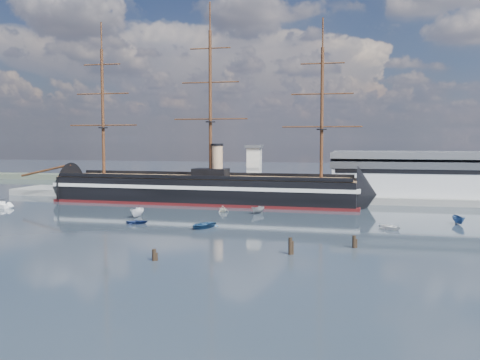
# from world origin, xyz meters

# --- Properties ---
(ground) EXTENTS (600.00, 600.00, 0.00)m
(ground) POSITION_xyz_m (0.00, 40.00, 0.00)
(ground) COLOR #1F2B36
(ground) RESTS_ON ground
(quay) EXTENTS (180.00, 18.00, 2.00)m
(quay) POSITION_xyz_m (10.00, 76.00, 0.00)
(quay) COLOR slate
(quay) RESTS_ON ground
(warehouse) EXTENTS (63.00, 21.00, 11.60)m
(warehouse) POSITION_xyz_m (58.00, 80.00, 7.98)
(warehouse) COLOR #B7BABC
(warehouse) RESTS_ON ground
(quay_tower) EXTENTS (5.00, 5.00, 15.00)m
(quay_tower) POSITION_xyz_m (3.00, 73.00, 9.75)
(quay_tower) COLOR silver
(quay_tower) RESTS_ON ground
(warship) EXTENTS (113.10, 18.72, 53.94)m
(warship) POSITION_xyz_m (-11.02, 60.00, 4.04)
(warship) COLOR black
(warship) RESTS_ON ground
(motorboat_a) EXTENTS (6.86, 2.65, 2.72)m
(motorboat_a) POSITION_xyz_m (-16.81, 29.46, 0.00)
(motorboat_a) COLOR white
(motorboat_a) RESTS_ON ground
(motorboat_b) EXTENTS (2.19, 3.18, 1.38)m
(motorboat_b) POSITION_xyz_m (-12.64, 19.90, 0.00)
(motorboat_b) COLOR navy
(motorboat_b) RESTS_ON ground
(motorboat_c) EXTENTS (5.95, 4.25, 2.24)m
(motorboat_c) POSITION_xyz_m (10.32, 42.36, 0.00)
(motorboat_c) COLOR slate
(motorboat_c) RESTS_ON ground
(motorboat_d) EXTENTS (5.26, 5.50, 1.95)m
(motorboat_d) POSITION_xyz_m (1.07, 42.73, 0.00)
(motorboat_d) COLOR silver
(motorboat_d) RESTS_ON ground
(motorboat_e) EXTENTS (2.95, 3.19, 1.45)m
(motorboat_e) POSITION_xyz_m (41.91, 25.28, 0.00)
(motorboat_e) COLOR silver
(motorboat_e) RESTS_ON ground
(motorboat_f) EXTENTS (6.23, 3.21, 2.38)m
(motorboat_f) POSITION_xyz_m (56.92, 35.52, 0.00)
(motorboat_f) COLOR #305081
(motorboat_f) RESTS_ON ground
(motorboat_g) EXTENTS (4.54, 3.22, 1.97)m
(motorboat_g) POSITION_xyz_m (3.30, 17.78, 0.00)
(motorboat_g) COLOR navy
(motorboat_g) RESTS_ON ground
(piling_near_mid) EXTENTS (0.64, 0.64, 2.52)m
(piling_near_mid) POSITION_xyz_m (4.90, -13.01, 0.00)
(piling_near_mid) COLOR black
(piling_near_mid) RESTS_ON ground
(piling_near_right) EXTENTS (0.64, 0.64, 3.50)m
(piling_near_right) POSITION_xyz_m (24.85, -3.80, 0.00)
(piling_near_right) COLOR black
(piling_near_right) RESTS_ON ground
(piling_far_right) EXTENTS (0.64, 0.64, 2.84)m
(piling_far_right) POSITION_xyz_m (34.89, 4.06, 0.00)
(piling_far_right) COLOR black
(piling_far_right) RESTS_ON ground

